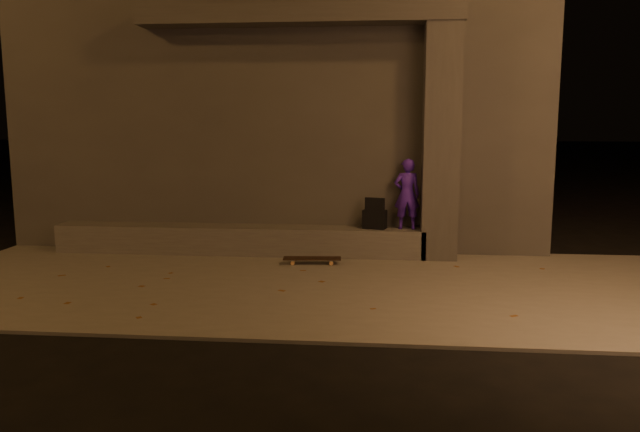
# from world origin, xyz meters

# --- Properties ---
(ground) EXTENTS (120.00, 120.00, 0.00)m
(ground) POSITION_xyz_m (0.00, 0.00, 0.00)
(ground) COLOR black
(ground) RESTS_ON ground
(sidewalk) EXTENTS (11.00, 4.40, 0.04)m
(sidewalk) POSITION_xyz_m (0.00, 2.00, 0.02)
(sidewalk) COLOR slate
(sidewalk) RESTS_ON ground
(building) EXTENTS (9.00, 5.10, 5.22)m
(building) POSITION_xyz_m (-1.00, 6.49, 2.61)
(building) COLOR #3D3A37
(building) RESTS_ON ground
(ledge) EXTENTS (6.00, 0.55, 0.45)m
(ledge) POSITION_xyz_m (-1.50, 3.75, 0.27)
(ledge) COLOR #4D4A46
(ledge) RESTS_ON sidewalk
(column) EXTENTS (0.55, 0.55, 3.60)m
(column) POSITION_xyz_m (1.70, 3.75, 1.84)
(column) COLOR #3D3A37
(column) RESTS_ON sidewalk
(canopy) EXTENTS (5.00, 0.70, 0.28)m
(canopy) POSITION_xyz_m (-0.50, 3.80, 3.78)
(canopy) COLOR #3D3A37
(canopy) RESTS_ON column
(skateboarder) EXTENTS (0.43, 0.30, 1.11)m
(skateboarder) POSITION_xyz_m (1.20, 3.75, 1.05)
(skateboarder) COLOR #3E19A4
(skateboarder) RESTS_ON ledge
(backpack) EXTENTS (0.40, 0.31, 0.50)m
(backpack) POSITION_xyz_m (0.70, 3.75, 0.66)
(backpack) COLOR black
(backpack) RESTS_ON ledge
(skateboard) EXTENTS (0.88, 0.29, 0.10)m
(skateboard) POSITION_xyz_m (-0.23, 3.10, 0.12)
(skateboard) COLOR black
(skateboard) RESTS_ON sidewalk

